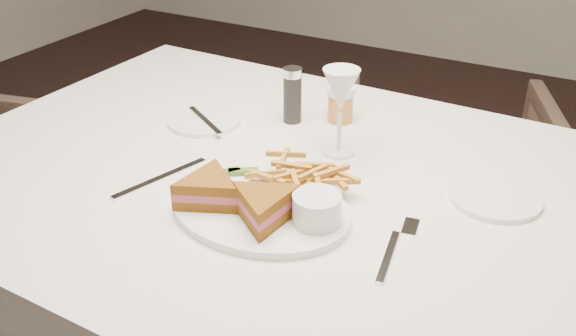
{
  "coord_description": "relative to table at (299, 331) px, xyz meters",
  "views": [
    {
      "loc": [
        0.84,
        -1.31,
        1.35
      ],
      "look_at": [
        0.37,
        -0.44,
        0.8
      ],
      "focal_mm": 40.0,
      "sensor_mm": 36.0,
      "label": 1
    }
  ],
  "objects": [
    {
      "name": "ground",
      "position": [
        -0.37,
        0.39,
        -0.38
      ],
      "size": [
        5.0,
        5.0,
        0.0
      ],
      "primitive_type": "plane",
      "color": "black",
      "rests_on": "ground"
    },
    {
      "name": "table",
      "position": [
        0.0,
        0.0,
        0.0
      ],
      "size": [
        1.48,
        1.01,
        0.75
      ],
      "primitive_type": "cube",
      "rotation": [
        0.0,
        0.0,
        -0.03
      ],
      "color": "silver",
      "rests_on": "ground"
    },
    {
      "name": "chair_far",
      "position": [
        0.08,
        0.81,
        -0.05
      ],
      "size": [
        0.82,
        0.79,
        0.66
      ],
      "primitive_type": "imported",
      "rotation": [
        0.0,
        0.0,
        3.52
      ],
      "color": "#413127",
      "rests_on": "ground"
    },
    {
      "name": "table_setting",
      "position": [
        -0.0,
        -0.04,
        0.41
      ],
      "size": [
        0.79,
        0.61,
        0.18
      ],
      "color": "white",
      "rests_on": "table"
    }
  ]
}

